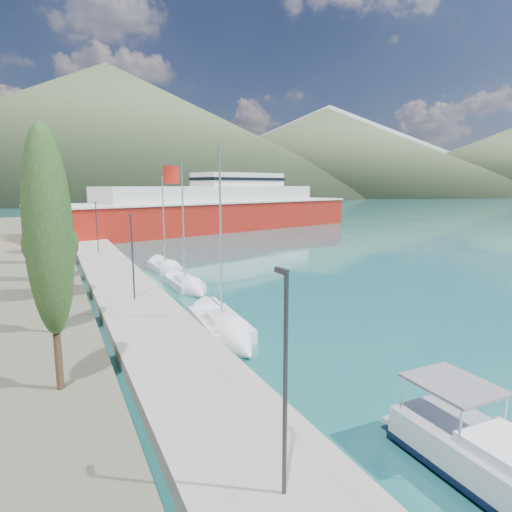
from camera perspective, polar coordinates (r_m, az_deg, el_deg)
ground at (r=136.20m, az=-19.89°, el=5.17°), size 1400.00×1400.00×0.00m
quay at (r=42.36m, az=-18.36°, el=-2.60°), size 5.00×88.00×0.80m
hills_far at (r=655.63m, az=-12.65°, el=15.26°), size 1480.00×900.00×180.00m
hills_near at (r=405.58m, az=-9.97°, el=15.05°), size 1010.00×520.00×115.00m
tree_row at (r=45.80m, az=-25.92°, el=4.54°), size 3.85×61.92×10.55m
lamp_posts at (r=32.30m, az=-16.41°, el=0.49°), size 0.15×46.70×6.06m
sailboat_near at (r=25.11m, az=-3.42°, el=-10.54°), size 3.13×8.71×12.29m
sailboat_mid at (r=36.73m, az=-8.70°, el=-4.21°), size 2.30×8.15×11.67m
sailboat_far at (r=44.58m, az=-11.48°, el=-1.85°), size 2.64×7.34×10.64m
ferry at (r=85.51m, az=-5.70°, el=6.10°), size 66.45×30.23×12.93m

